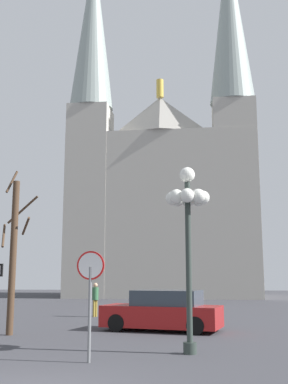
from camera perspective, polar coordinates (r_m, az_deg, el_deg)
cathedral at (r=48.23m, az=2.40°, el=0.32°), size 18.37×13.26×37.33m
stop_sign at (r=11.83m, az=-6.54°, el=-11.09°), size 0.71×0.11×2.66m
street_lamp at (r=13.20m, az=5.33°, el=-2.61°), size 1.23×1.23×5.09m
bare_tree at (r=17.73m, az=-15.56°, el=-7.01°), size 1.22×1.20×5.95m
parked_car_near_red at (r=18.37m, az=2.32°, el=-14.29°), size 4.71×2.74×1.51m
pedestrian_standing at (r=24.61m, az=-5.93°, el=-12.45°), size 0.32×0.32×1.68m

